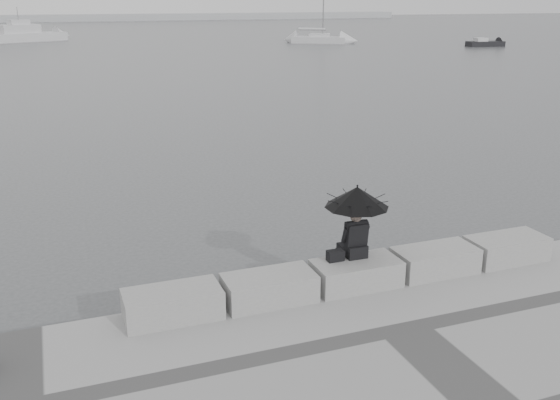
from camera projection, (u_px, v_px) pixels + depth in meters
name	position (u px, v px, depth m)	size (l,w,h in m)	color
ground	(344.00, 300.00, 12.09)	(360.00, 360.00, 0.00)	#404245
stone_block_far_left	(173.00, 304.00, 10.32)	(1.60, 0.80, 0.50)	gray
stone_block_left	(269.00, 288.00, 10.89)	(1.60, 0.80, 0.50)	gray
stone_block_centre	(356.00, 274.00, 11.46)	(1.60, 0.80, 0.50)	gray
stone_block_right	(435.00, 261.00, 12.03)	(1.60, 0.80, 0.50)	gray
stone_block_far_right	(506.00, 249.00, 12.60)	(1.60, 0.80, 0.50)	gray
seated_person	(357.00, 205.00, 11.28)	(1.18, 1.18, 1.39)	black
bag	(335.00, 256.00, 11.37)	(0.31, 0.18, 0.20)	black
distant_landmass	(21.00, 18.00, 146.53)	(180.00, 8.00, 2.80)	#A6A9AB
sailboat_right	(319.00, 39.00, 79.49)	(6.97, 5.96, 12.90)	silver
motor_cruiser	(27.00, 35.00, 82.27)	(10.14, 6.64, 4.50)	silver
small_motorboat	(485.00, 44.00, 74.27)	(4.59, 2.05, 1.10)	black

